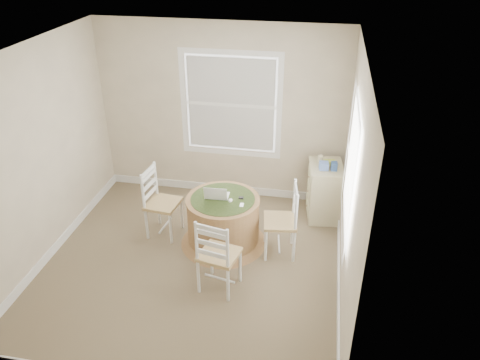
% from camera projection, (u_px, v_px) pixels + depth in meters
% --- Properties ---
extents(room, '(3.64, 3.64, 2.64)m').
position_uv_depth(room, '(204.00, 166.00, 5.29)').
color(room, '#74644A').
rests_on(room, ground).
extents(round_table, '(1.12, 1.12, 0.67)m').
position_uv_depth(round_table, '(223.00, 219.00, 6.03)').
color(round_table, '#9B7545').
rests_on(round_table, ground).
extents(chair_left, '(0.45, 0.46, 0.95)m').
position_uv_depth(chair_left, '(163.00, 203.00, 6.15)').
color(chair_left, white).
rests_on(chair_left, ground).
extents(chair_near, '(0.49, 0.48, 0.95)m').
position_uv_depth(chair_near, '(219.00, 254.00, 5.22)').
color(chair_near, white).
rests_on(chair_near, ground).
extents(chair_right, '(0.46, 0.47, 0.95)m').
position_uv_depth(chair_right, '(280.00, 221.00, 5.79)').
color(chair_right, white).
rests_on(chair_right, ground).
extents(laptop, '(0.31, 0.27, 0.21)m').
position_uv_depth(laptop, '(217.00, 195.00, 5.90)').
color(laptop, white).
rests_on(laptop, round_table).
extents(mouse, '(0.06, 0.09, 0.03)m').
position_uv_depth(mouse, '(230.00, 200.00, 5.83)').
color(mouse, white).
rests_on(mouse, round_table).
extents(phone, '(0.05, 0.09, 0.02)m').
position_uv_depth(phone, '(242.00, 205.00, 5.74)').
color(phone, '#B7BABF').
rests_on(phone, round_table).
extents(keys, '(0.06, 0.05, 0.02)m').
position_uv_depth(keys, '(241.00, 198.00, 5.88)').
color(keys, black).
rests_on(keys, round_table).
extents(corner_chest, '(0.52, 0.66, 0.81)m').
position_uv_depth(corner_chest, '(324.00, 191.00, 6.56)').
color(corner_chest, beige).
rests_on(corner_chest, ground).
extents(tissue_box, '(0.13, 0.13, 0.10)m').
position_uv_depth(tissue_box, '(324.00, 166.00, 6.25)').
color(tissue_box, '#6287E1').
rests_on(tissue_box, corner_chest).
extents(box_yellow, '(0.16, 0.12, 0.06)m').
position_uv_depth(box_yellow, '(329.00, 162.00, 6.38)').
color(box_yellow, '#BED049').
rests_on(box_yellow, corner_chest).
extents(box_blue, '(0.09, 0.09, 0.12)m').
position_uv_depth(box_blue, '(334.00, 166.00, 6.22)').
color(box_blue, '#335599').
rests_on(box_blue, corner_chest).
extents(cup_cream, '(0.07, 0.07, 0.09)m').
position_uv_depth(cup_cream, '(320.00, 158.00, 6.46)').
color(cup_cream, beige).
rests_on(cup_cream, corner_chest).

